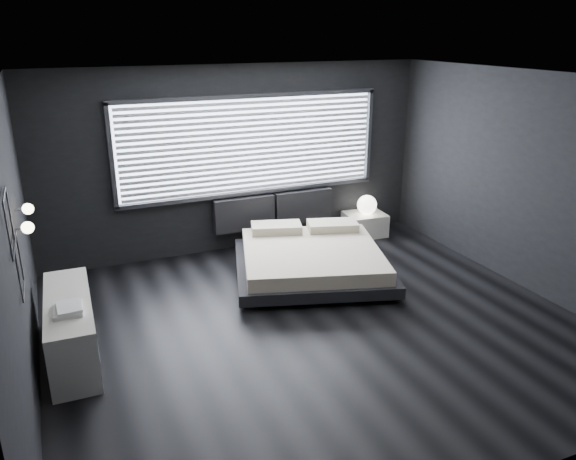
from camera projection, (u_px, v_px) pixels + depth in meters
name	position (u px, v px, depth m)	size (l,w,h in m)	color
room	(319.00, 211.00, 6.10)	(6.04, 6.00, 2.80)	black
window	(252.00, 146.00, 8.43)	(4.14, 0.09, 1.52)	white
headboard	(274.00, 210.00, 8.86)	(1.96, 0.16, 0.52)	black
sconce_near	(27.00, 228.00, 5.00)	(0.18, 0.11, 0.11)	silver
sconce_far	(28.00, 209.00, 5.52)	(0.18, 0.11, 0.11)	silver
wall_art_upper	(9.00, 223.00, 4.36)	(0.01, 0.48, 0.48)	#47474C
wall_art_lower	(19.00, 266.00, 4.74)	(0.01, 0.48, 0.48)	#47474C
bed	(311.00, 259.00, 7.82)	(2.57, 2.51, 0.54)	black
nightstand	(365.00, 224.00, 9.38)	(0.64, 0.53, 0.37)	white
orb_lamp	(367.00, 205.00, 9.23)	(0.32, 0.32, 0.32)	white
dresser	(71.00, 328.00, 5.86)	(0.50, 1.65, 0.65)	white
book_stack	(68.00, 309.00, 5.49)	(0.29, 0.36, 0.07)	white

